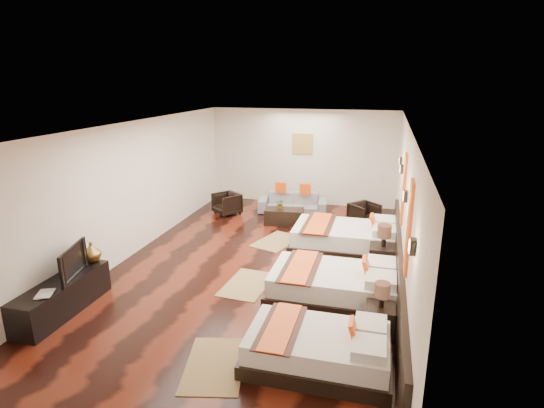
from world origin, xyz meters
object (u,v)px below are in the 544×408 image
(tv_console, at_px, (63,297))
(tv, at_px, (68,262))
(coffee_table, at_px, (284,216))
(sofa, at_px, (293,203))
(armchair_right, at_px, (364,214))
(bed_far, at_px, (348,239))
(nightstand_a, at_px, (380,317))
(table_plant, at_px, (280,204))
(bed_near, at_px, (319,348))
(book, at_px, (37,295))
(figurine, at_px, (91,252))
(armchair_left, at_px, (227,204))
(bed_mid, at_px, (336,285))
(nightstand_b, at_px, (382,256))

(tv_console, height_order, tv, tv)
(tv, xyz_separation_m, coffee_table, (2.39, 5.04, -0.61))
(sofa, xyz_separation_m, armchair_right, (2.01, -0.66, 0.02))
(tv, bearing_deg, bed_far, -64.40)
(nightstand_a, xyz_separation_m, table_plant, (-2.60, 4.58, 0.24))
(bed_far, xyz_separation_m, sofa, (-1.76, 2.54, -0.03))
(armchair_right, bearing_deg, table_plant, 144.05)
(coffee_table, bearing_deg, bed_far, -40.33)
(bed_near, xyz_separation_m, bed_far, (0.01, 4.01, 0.06))
(bed_far, height_order, sofa, bed_far)
(tv, bearing_deg, tv_console, 148.04)
(tv_console, bearing_deg, book, -90.00)
(bed_far, bearing_deg, armchair_right, 82.36)
(figurine, height_order, sofa, figurine)
(book, xyz_separation_m, sofa, (2.44, 6.75, -0.29))
(tv_console, bearing_deg, tv, 73.01)
(tv, height_order, coffee_table, tv)
(figurine, bearing_deg, nightstand_a, -2.17)
(bed_far, height_order, tv_console, bed_far)
(bed_far, distance_m, armchair_right, 1.90)
(sofa, bearing_deg, bed_near, -81.94)
(bed_near, height_order, sofa, bed_near)
(bed_near, relative_size, nightstand_a, 2.24)
(book, height_order, armchair_right, armchair_right)
(armchair_left, bearing_deg, bed_near, -21.54)
(armchair_left, xyz_separation_m, table_plant, (1.64, -0.43, 0.23))
(bed_mid, bearing_deg, sofa, 110.19)
(bed_far, distance_m, tv_console, 5.61)
(bed_near, height_order, nightstand_a, nightstand_a)
(bed_far, height_order, armchair_right, bed_far)
(nightstand_a, xyz_separation_m, book, (-4.95, -1.10, 0.27))
(tv_console, height_order, figurine, figurine)
(tv, xyz_separation_m, figurine, (-0.05, 0.63, -0.09))
(sofa, height_order, armchair_right, armchair_right)
(bed_near, bearing_deg, tv, 173.75)
(sofa, bearing_deg, nightstand_b, -60.99)
(bed_mid, height_order, bed_far, bed_far)
(bed_mid, height_order, tv_console, bed_mid)
(tv, bearing_deg, armchair_right, -53.97)
(nightstand_a, distance_m, book, 5.07)
(tv, height_order, book, tv)
(tv_console, distance_m, table_plant, 5.70)
(bed_far, height_order, table_plant, bed_far)
(bed_far, relative_size, sofa, 1.24)
(bed_near, relative_size, bed_far, 0.81)
(armchair_left, xyz_separation_m, armchair_right, (3.74, -0.02, -0.00))
(tv_console, bearing_deg, nightstand_a, 7.02)
(book, height_order, sofa, book)
(bed_near, distance_m, book, 4.21)
(nightstand_b, height_order, table_plant, nightstand_b)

